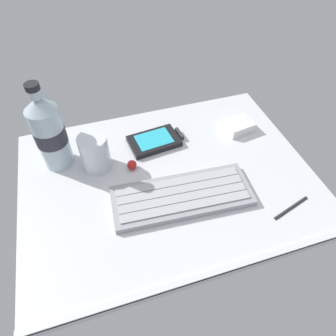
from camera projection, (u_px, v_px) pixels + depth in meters
ground_plane at (168, 181)px, 68.87cm from camera, size 64.00×48.00×2.80cm
keyboard at (182, 196)px, 63.79cm from camera, size 29.68×12.94×1.70cm
handheld_device at (157, 140)px, 75.26cm from camera, size 13.36×8.91×1.50cm
juice_cup at (95, 154)px, 67.70cm from camera, size 6.40×6.40×8.50cm
water_bottle at (49, 132)px, 64.77cm from camera, size 6.73×6.73×20.80cm
charger_block at (238, 126)px, 78.30cm from camera, size 7.78×6.62×2.40cm
trackball_mouse at (132, 165)px, 69.27cm from camera, size 2.20×2.20×2.20cm
stylus_pen at (291, 207)px, 62.40cm from camera, size 9.31×3.37×0.70cm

